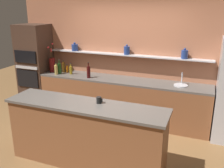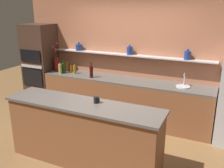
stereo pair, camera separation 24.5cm
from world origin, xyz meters
The scene contains 14 objects.
ground_plane centered at (0.00, 0.00, 0.00)m, with size 12.00×12.00×0.00m, color brown.
back_wall_unit centered at (0.00, 1.60, 1.30)m, with size 5.20×0.28×2.60m.
back_counter_unit centered at (-0.04, 1.24, 0.46)m, with size 3.70×0.62×0.92m.
island_counter centered at (0.00, -0.50, 0.51)m, with size 2.50×0.61×1.02m.
oven_tower centered at (-2.25, 1.24, 1.00)m, with size 0.69×0.64×2.01m.
flower_vase centered at (-1.77, 1.25, 1.10)m, with size 0.13×0.15×0.67m.
sink_fixture centered at (1.19, 1.25, 0.95)m, with size 0.27×0.27×0.25m.
bottle_sauce_0 centered at (-1.41, 1.32, 1.00)m, with size 0.05×0.05×0.18m.
bottle_wine_1 centered at (-1.51, 1.15, 1.04)m, with size 0.08×0.08×0.33m.
bottle_wine_2 centered at (-0.74, 1.09, 1.05)m, with size 0.08×0.08×0.34m.
bottle_spirit_3 centered at (-1.50, 1.30, 1.04)m, with size 0.07×0.07×0.28m.
bottle_spirit_4 centered at (-1.55, 1.07, 1.03)m, with size 0.07×0.07×0.27m.
bottle_oil_5 centered at (-1.25, 1.21, 1.02)m, with size 0.06×0.06×0.25m.
coffee_mug centered at (0.18, -0.40, 1.07)m, with size 0.10×0.08×0.10m.
Camera 1 is at (1.64, -3.56, 2.42)m, focal length 40.00 mm.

